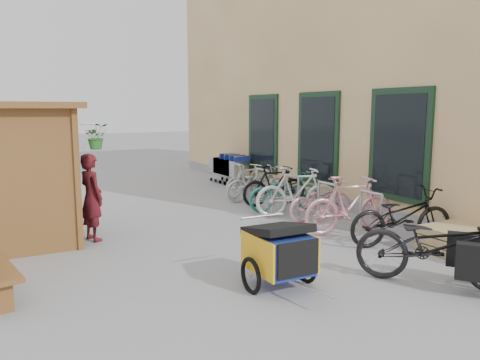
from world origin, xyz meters
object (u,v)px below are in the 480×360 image
bike_2 (321,200)px  bike_7 (247,180)px  kiosk (6,155)px  bike_3 (297,192)px  bike_0 (401,216)px  pallet_stack (467,242)px  bike_6 (257,184)px  shopping_carts (228,166)px  cargo_bike (439,246)px  bike_5 (275,185)px  bike_4 (284,191)px  child_trailer (279,250)px  bike_1 (349,205)px  person_kiosk (91,197)px

bike_2 → bike_7: bike_7 is taller
kiosk → bike_2: (5.77, -0.85, -1.14)m
bike_3 → bike_7: size_ratio=1.21×
bike_0 → bike_3: bearing=20.3°
pallet_stack → bike_6: bike_6 is taller
shopping_carts → bike_2: 5.15m
pallet_stack → shopping_carts: shopping_carts is taller
cargo_bike → bike_6: size_ratio=1.22×
bike_2 → bike_5: size_ratio=0.95×
kiosk → pallet_stack: 7.50m
cargo_bike → bike_4: (0.85, 4.76, -0.07)m
bike_4 → shopping_carts: bearing=-1.6°
kiosk → child_trailer: bearing=-50.7°
child_trailer → bike_1: bearing=32.7°
pallet_stack → shopping_carts: size_ratio=0.67×
bike_5 → bike_6: bearing=13.5°
person_kiosk → bike_4: (4.32, 0.36, -0.31)m
person_kiosk → bike_5: size_ratio=0.94×
kiosk → bike_2: size_ratio=1.60×
bike_0 → bike_1: bike_1 is taller
child_trailer → bike_5: 5.20m
shopping_carts → bike_6: size_ratio=1.06×
shopping_carts → bike_3: 4.71m
bike_4 → bike_5: bike_5 is taller
shopping_carts → bike_5: bearing=-99.2°
person_kiosk → bike_5: person_kiosk is taller
shopping_carts → bike_7: bearing=-104.8°
bike_2 → bike_5: (-0.06, 1.67, 0.08)m
bike_1 → bike_2: 1.17m
bike_2 → bike_4: bike_4 is taller
bike_4 → child_trailer: bearing=152.8°
bike_2 → bike_6: (-0.12, 2.37, 0.03)m
pallet_stack → bike_3: (-0.78, 3.50, 0.33)m
bike_0 → bike_4: size_ratio=1.09×
cargo_bike → bike_7: size_ratio=1.39×
bike_7 → bike_0: bearing=168.1°
person_kiosk → bike_5: (4.44, 0.96, -0.28)m
bike_2 → bike_4: size_ratio=0.90×
pallet_stack → bike_4: 4.17m
bike_3 → bike_1: bearing=-159.9°
bike_0 → bike_6: size_ratio=1.13×
shopping_carts → bike_7: (-0.58, -2.18, -0.11)m
cargo_bike → bike_0: cargo_bike is taller
bike_4 → bike_5: size_ratio=1.06×
bike_4 → bike_6: 1.29m
bike_2 → bike_3: 0.56m
shopping_carts → bike_5: 3.49m
pallet_stack → bike_0: bearing=119.4°
kiosk → bike_4: size_ratio=1.44×
bike_0 → bike_5: (-0.06, 3.81, -0.01)m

